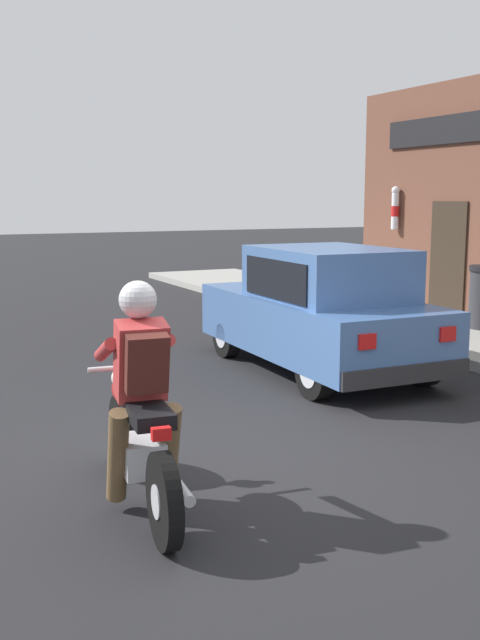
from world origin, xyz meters
TOP-DOWN VIEW (x-y plane):
  - ground_plane at (0.00, 0.00)m, footprint 80.00×80.00m
  - sidewalk_curb at (5.41, 3.00)m, footprint 2.60×22.00m
  - motorcycle_with_rider at (-0.97, -0.47)m, footprint 0.62×2.02m
  - car_hatchback at (2.39, 2.54)m, footprint 1.74×3.82m

SIDE VIEW (x-z plane):
  - ground_plane at x=0.00m, z-range 0.00..0.00m
  - sidewalk_curb at x=5.41m, z-range 0.00..0.14m
  - motorcycle_with_rider at x=-0.97m, z-range -0.13..1.49m
  - car_hatchback at x=2.39m, z-range -0.02..1.55m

